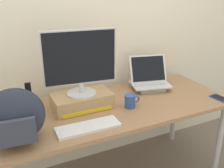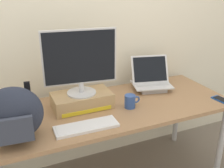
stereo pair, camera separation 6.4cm
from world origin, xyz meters
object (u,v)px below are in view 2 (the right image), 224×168
at_px(toner_box_yellow, 82,100).
at_px(plush_toy, 19,111).
at_px(messenger_backpack, 13,115).
at_px(external_keyboard, 86,127).
at_px(coffee_mug, 130,101).
at_px(desktop_monitor, 80,62).
at_px(open_laptop, 151,83).
at_px(cell_phone, 221,100).

bearing_deg(toner_box_yellow, plush_toy, 176.79).
bearing_deg(messenger_backpack, external_keyboard, -1.75).
distance_m(toner_box_yellow, coffee_mug, 0.36).
xyz_separation_m(external_keyboard, plush_toy, (-0.38, 0.33, 0.03)).
relative_size(toner_box_yellow, coffee_mug, 3.50).
distance_m(external_keyboard, messenger_backpack, 0.45).
bearing_deg(toner_box_yellow, desktop_monitor, -99.86).
distance_m(desktop_monitor, plush_toy, 0.54).
bearing_deg(messenger_backpack, plush_toy, 85.48).
height_order(toner_box_yellow, open_laptop, open_laptop).
bearing_deg(cell_phone, coffee_mug, 158.30).
height_order(toner_box_yellow, plush_toy, toner_box_yellow).
distance_m(toner_box_yellow, cell_phone, 1.10).
xyz_separation_m(open_laptop, cell_phone, (0.39, -0.43, -0.05)).
height_order(external_keyboard, coffee_mug, coffee_mug).
xyz_separation_m(external_keyboard, messenger_backpack, (-0.42, 0.05, 0.15)).
bearing_deg(plush_toy, messenger_backpack, -99.25).
distance_m(messenger_backpack, cell_phone, 1.55).
relative_size(messenger_backpack, cell_phone, 2.44).
distance_m(coffee_mug, cell_phone, 0.74).
xyz_separation_m(coffee_mug, cell_phone, (0.72, -0.18, -0.04)).
bearing_deg(messenger_backpack, toner_box_yellow, 32.05).
xyz_separation_m(toner_box_yellow, messenger_backpack, (-0.49, -0.25, 0.11)).
height_order(open_laptop, plush_toy, open_laptop).
height_order(external_keyboard, cell_phone, external_keyboard).
bearing_deg(coffee_mug, toner_box_yellow, 155.24).
bearing_deg(coffee_mug, cell_phone, -13.75).
distance_m(open_laptop, external_keyboard, 0.83).
bearing_deg(external_keyboard, open_laptop, 30.28).
bearing_deg(open_laptop, desktop_monitor, -157.77).
bearing_deg(desktop_monitor, coffee_mug, -17.37).
bearing_deg(coffee_mug, desktop_monitor, 155.42).
bearing_deg(open_laptop, cell_phone, -33.94).
distance_m(desktop_monitor, cell_phone, 1.15).
height_order(open_laptop, cell_phone, open_laptop).
height_order(toner_box_yellow, cell_phone, toner_box_yellow).
bearing_deg(toner_box_yellow, cell_phone, -17.34).
bearing_deg(coffee_mug, open_laptop, 36.96).
xyz_separation_m(cell_phone, plush_toy, (-1.49, 0.35, 0.04)).
relative_size(open_laptop, cell_phone, 2.50).
height_order(open_laptop, messenger_backpack, messenger_backpack).
height_order(messenger_backpack, cell_phone, messenger_backpack).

